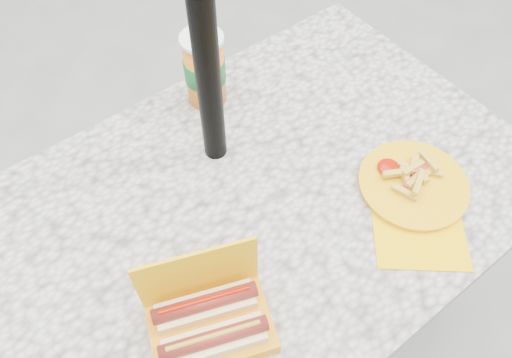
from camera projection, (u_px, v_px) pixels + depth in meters
ground at (258, 321)px, 1.67m from camera, size 60.00×60.00×0.00m
picnic_table at (259, 223)px, 1.15m from camera, size 1.20×0.80×0.75m
umbrella_pole at (202, 22)px, 0.85m from camera, size 0.05×0.05×2.20m
hotdog_box at (210, 323)px, 0.86m from camera, size 0.25×0.21×0.17m
fries_plate at (413, 186)px, 1.06m from camera, size 0.32×0.33×0.05m
soda_cup at (205, 69)px, 1.16m from camera, size 0.10×0.10×0.19m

